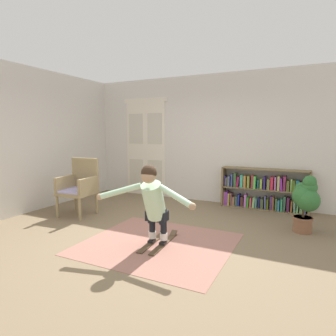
% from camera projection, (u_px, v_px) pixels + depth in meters
% --- Properties ---
extents(ground_plane, '(7.20, 7.20, 0.00)m').
position_uv_depth(ground_plane, '(156.00, 236.00, 4.47)').
color(ground_plane, '#78654A').
extents(back_wall, '(6.00, 0.10, 2.90)m').
position_uv_depth(back_wall, '(210.00, 139.00, 6.60)').
color(back_wall, silver).
rests_on(back_wall, ground).
extents(side_wall_left, '(0.10, 6.00, 2.90)m').
position_uv_depth(side_wall_left, '(38.00, 140.00, 5.95)').
color(side_wall_left, silver).
rests_on(side_wall_left, ground).
extents(double_door, '(1.22, 0.05, 2.45)m').
position_uv_depth(double_door, '(146.00, 147.00, 7.31)').
color(double_door, silver).
rests_on(double_door, ground).
extents(rug, '(2.09, 1.89, 0.01)m').
position_uv_depth(rug, '(158.00, 243.00, 4.17)').
color(rug, '#9C685A').
rests_on(rug, ground).
extents(bookshelf, '(1.76, 0.30, 0.86)m').
position_uv_depth(bookshelf, '(263.00, 191.00, 6.00)').
color(bookshelf, olive).
rests_on(bookshelf, ground).
extents(wicker_chair, '(0.65, 0.65, 1.10)m').
position_uv_depth(wicker_chair, '(79.00, 185.00, 5.58)').
color(wicker_chair, '#96825A').
rests_on(wicker_chair, ground).
extents(potted_plant, '(0.42, 0.48, 0.94)m').
position_uv_depth(potted_plant, '(306.00, 200.00, 4.55)').
color(potted_plant, brown).
rests_on(potted_plant, ground).
extents(skis_pair, '(0.33, 0.89, 0.07)m').
position_uv_depth(skis_pair, '(159.00, 241.00, 4.20)').
color(skis_pair, '#4D3A26').
rests_on(skis_pair, rug).
extents(person_skier, '(1.41, 0.66, 1.11)m').
position_uv_depth(person_skier, '(153.00, 200.00, 3.94)').
color(person_skier, white).
rests_on(person_skier, skis_pair).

